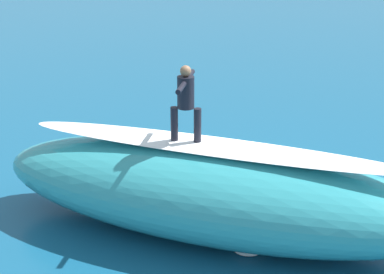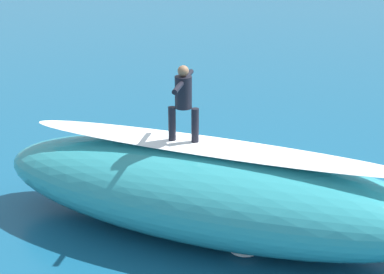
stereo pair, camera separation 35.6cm
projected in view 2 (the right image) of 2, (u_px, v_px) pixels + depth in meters
The scene contains 9 objects.
ground_plane at pixel (234, 196), 14.21m from camera, with size 120.00×120.00×0.00m, color #145175.
wave_crest at pixel (209, 192), 12.27m from camera, with size 9.58×2.94×1.96m, color teal.
wave_foam_lip at pixel (210, 146), 11.90m from camera, with size 8.14×1.03×0.08m, color white.
surfboard_riding at pixel (184, 143), 12.09m from camera, with size 2.00×0.51×0.07m, color #33B2D1.
surfer_riding at pixel (183, 98), 11.74m from camera, with size 0.63×1.51×1.59m.
surfboard_paddling at pixel (198, 162), 16.01m from camera, with size 2.30×0.48×0.07m, color yellow.
surfer_paddling at pixel (194, 155), 15.99m from camera, with size 1.84×0.43×0.33m.
foam_patch_near at pixel (124, 183), 14.68m from camera, with size 1.01×0.74×0.18m, color white.
foam_patch_mid at pixel (245, 249), 11.88m from camera, with size 0.64×0.57×0.17m, color white.
Camera 2 is at (-2.94, 12.40, 6.53)m, focal length 55.21 mm.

